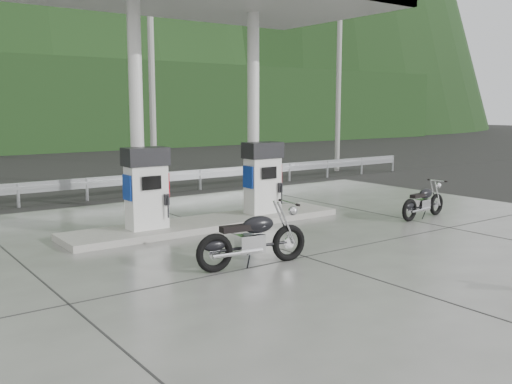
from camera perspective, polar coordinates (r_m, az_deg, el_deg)
ground at (r=11.70m, az=1.71°, el=-5.56°), size 160.00×160.00×0.00m
forecourt_apron at (r=11.70m, az=1.71°, el=-5.51°), size 18.00×14.00×0.02m
pump_island at (r=13.69m, az=-4.72°, el=-3.11°), size 7.00×1.40×0.15m
gas_pump_left at (r=12.78m, az=-10.91°, el=0.37°), size 0.95×0.55×1.80m
gas_pump_right at (r=14.42m, az=0.66°, el=1.43°), size 0.95×0.55×1.80m
canopy_column_left at (r=13.02m, az=-11.87°, el=7.56°), size 0.30×0.30×5.00m
canopy_column_right at (r=14.64m, az=-0.27°, el=7.82°), size 0.30×0.30×5.00m
guardrail at (r=18.46m, az=-13.69°, el=1.61°), size 26.00×0.16×1.42m
road at (r=21.80m, az=-17.15°, el=0.62°), size 60.00×7.00×0.01m
utility_pole_b at (r=20.56m, az=-10.39°, el=11.57°), size 0.22×0.22×8.00m
utility_pole_c at (r=25.79m, az=8.26°, el=10.96°), size 0.22×0.22×8.00m
motorcycle_left at (r=10.17m, az=-0.32°, el=-4.77°), size 2.11×0.88×0.97m
motorcycle_right at (r=15.22m, az=16.40°, el=-0.99°), size 1.77×0.73×0.81m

